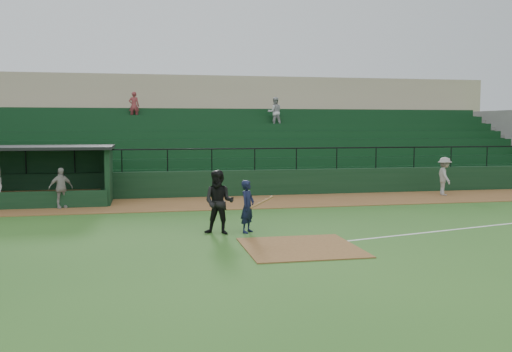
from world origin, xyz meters
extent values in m
plane|color=#2A571C|center=(0.00, 0.00, 0.00)|extent=(90.00, 90.00, 0.00)
cube|color=brown|center=(0.00, 8.00, 0.01)|extent=(40.00, 4.00, 0.03)
cube|color=brown|center=(0.00, -1.00, 0.01)|extent=(3.00, 3.00, 0.03)
cube|color=black|center=(0.00, 10.20, 0.60)|extent=(36.00, 0.35, 1.20)
cylinder|color=black|center=(0.00, 10.20, 2.20)|extent=(36.00, 0.06, 0.06)
cube|color=slate|center=(0.00, 15.10, 1.80)|extent=(36.00, 9.00, 3.60)
cube|color=#0E3618|center=(0.00, 14.60, 2.25)|extent=(34.56, 8.00, 4.05)
cube|color=slate|center=(18.00, 15.15, 2.10)|extent=(0.35, 9.50, 4.20)
cube|color=tan|center=(0.00, 21.60, 3.20)|extent=(38.00, 3.00, 6.40)
cube|color=slate|center=(0.00, 19.60, 3.70)|extent=(36.00, 2.00, 0.20)
imported|color=#B6B6B6|center=(3.55, 16.90, 4.03)|extent=(0.86, 0.67, 1.76)
imported|color=maroon|center=(-4.52, 17.90, 4.40)|extent=(0.58, 0.38, 1.60)
cube|color=black|center=(-9.75, 10.40, 1.15)|extent=(8.50, 0.20, 2.30)
cube|color=black|center=(-5.50, 9.10, 1.15)|extent=(0.20, 2.60, 2.30)
cube|color=black|center=(-9.75, 9.10, 2.36)|extent=(8.90, 3.20, 0.12)
cube|color=olive|center=(-9.75, 10.00, 0.25)|extent=(7.65, 0.40, 0.50)
imported|color=black|center=(-0.99, 1.41, 0.80)|extent=(0.66, 0.70, 1.61)
cylinder|color=olive|center=(-0.59, 1.21, 0.95)|extent=(0.79, 0.34, 0.35)
imported|color=black|center=(-1.88, 1.34, 0.97)|extent=(1.14, 1.02, 1.93)
imported|color=gray|center=(9.62, 8.39, 0.92)|extent=(0.88, 1.26, 1.78)
imported|color=#ABA6A0|center=(-7.26, 7.69, 0.83)|extent=(1.01, 0.73, 1.59)
camera|label=1|loc=(-4.11, -15.17, 3.26)|focal=39.28mm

